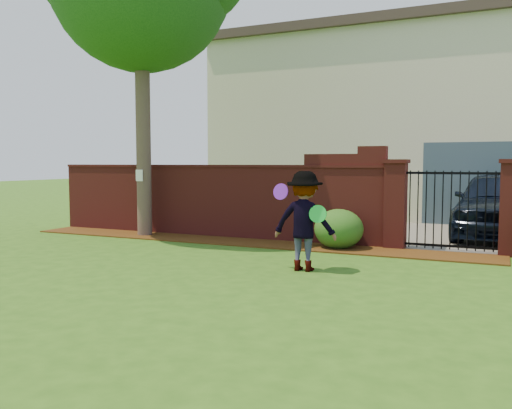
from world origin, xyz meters
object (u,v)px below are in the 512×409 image
at_px(man, 304,221).
at_px(frisbee_green, 318,214).
at_px(frisbee_purple, 281,192).
at_px(car, 499,204).

bearing_deg(man, frisbee_green, 156.14).
relative_size(frisbee_purple, frisbee_green, 0.96).
distance_m(man, frisbee_purple, 0.64).
distance_m(car, frisbee_green, 6.27).
bearing_deg(car, man, -115.78).
height_order(car, man, man).
bearing_deg(frisbee_purple, car, 58.86).
height_order(car, frisbee_green, car).
xyz_separation_m(man, frisbee_green, (0.29, -0.12, 0.14)).
bearing_deg(man, frisbee_purple, -2.20).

